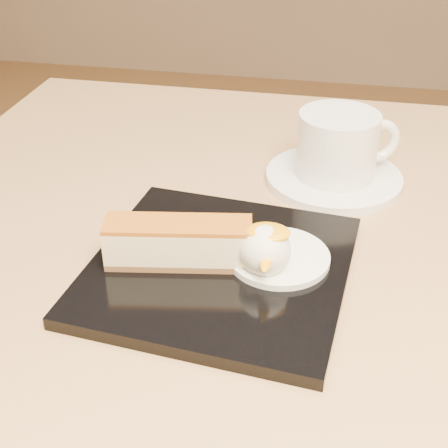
% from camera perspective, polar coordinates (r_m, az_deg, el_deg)
% --- Properties ---
extents(table, '(0.80, 0.80, 0.72)m').
position_cam_1_polar(table, '(0.69, 3.35, -12.89)').
color(table, black).
rests_on(table, ground).
extents(dessert_plate, '(0.24, 0.24, 0.01)m').
position_cam_1_polar(dessert_plate, '(0.55, -0.41, -4.09)').
color(dessert_plate, black).
rests_on(dessert_plate, table).
extents(cheesecake, '(0.13, 0.05, 0.04)m').
position_cam_1_polar(cheesecake, '(0.54, -4.19, -1.71)').
color(cheesecake, brown).
rests_on(cheesecake, dessert_plate).
extents(cream_smear, '(0.09, 0.09, 0.01)m').
position_cam_1_polar(cream_smear, '(0.55, 5.02, -3.02)').
color(cream_smear, white).
rests_on(cream_smear, dessert_plate).
extents(ice_cream_scoop, '(0.04, 0.04, 0.04)m').
position_cam_1_polar(ice_cream_scoop, '(0.52, 3.76, -2.39)').
color(ice_cream_scoop, white).
rests_on(ice_cream_scoop, cream_smear).
extents(mango_sauce, '(0.04, 0.03, 0.01)m').
position_cam_1_polar(mango_sauce, '(0.52, 4.08, -0.72)').
color(mango_sauce, '#FFA508').
rests_on(mango_sauce, ice_cream_scoop).
extents(mint_sprig, '(0.03, 0.02, 0.00)m').
position_cam_1_polar(mint_sprig, '(0.57, 2.42, -0.95)').
color(mint_sprig, '#2C873D').
rests_on(mint_sprig, cream_smear).
extents(saucer, '(0.15, 0.15, 0.01)m').
position_cam_1_polar(saucer, '(0.70, 9.99, 4.18)').
color(saucer, white).
rests_on(saucer, table).
extents(coffee_cup, '(0.11, 0.09, 0.07)m').
position_cam_1_polar(coffee_cup, '(0.69, 10.49, 7.25)').
color(coffee_cup, white).
rests_on(coffee_cup, saucer).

